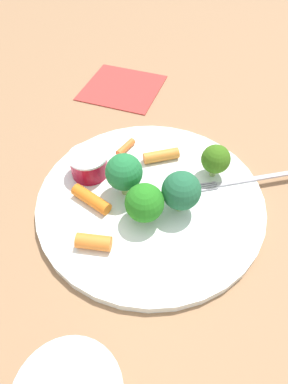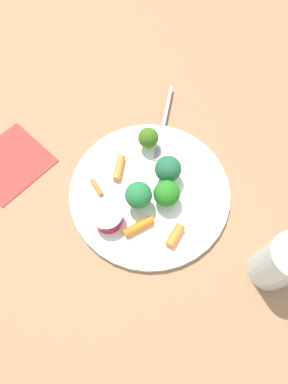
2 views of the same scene
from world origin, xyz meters
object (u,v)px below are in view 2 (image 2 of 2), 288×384
Objects in this scene: sauce_cup at (108,217)px; napkin at (10,163)px; carrot_stick_3 at (139,227)px; broccoli_floret_0 at (138,195)px; broccoli_floret_2 at (148,138)px; carrot_stick_2 at (175,236)px; broccoli_floret_1 at (168,169)px; broccoli_floret_3 at (165,196)px; carrot_stick_0 at (118,170)px; carrot_stick_1 at (97,187)px; plate at (150,191)px; drinking_glass at (279,265)px; fork at (164,122)px.

sauce_cup is 0.24m from napkin.
broccoli_floret_0 is at bearing -53.15° from carrot_stick_3.
carrot_stick_2 is (-0.14, 0.12, -0.02)m from broccoli_floret_2.
broccoli_floret_3 is (-0.02, 0.04, -0.00)m from broccoli_floret_1.
carrot_stick_1 is (0.01, 0.05, -0.00)m from carrot_stick_0.
broccoli_floret_3 is 1.53× the size of carrot_stick_1.
plate is 0.28m from napkin.
broccoli_floret_1 is at bearing -152.23° from carrot_stick_0.
sauce_cup is at bearing 18.03° from drinking_glass.
carrot_stick_3 reaches higher than napkin.
plate is at bearing -0.86° from drinking_glass.
drinking_glass is at bearing 179.14° from plate.
broccoli_floret_3 is 0.11m from carrot_stick_0.
carrot_stick_2 is 0.06m from carrot_stick_3.
broccoli_floret_0 is 0.05m from carrot_stick_3.
fork is (0.09, -0.21, -0.01)m from carrot_stick_3.
broccoli_floret_0 is 1.75× the size of carrot_stick_1.
broccoli_floret_1 is 0.13m from fork.
plate is 0.06m from broccoli_floret_0.
carrot_stick_3 is (-0.10, 0.07, 0.00)m from carrot_stick_0.
carrot_stick_0 is 0.16m from carrot_stick_2.
sauce_cup reaches higher than carrot_stick_0.
plate is 0.25m from drinking_glass.
broccoli_floret_0 reaches higher than carrot_stick_1.
carrot_stick_2 is 0.24m from fork.
plate is 8.38× the size of carrot_stick_1.
fork is at bearing -50.88° from carrot_stick_2.
carrot_stick_3 is (-0.02, 0.11, -0.03)m from broccoli_floret_1.
broccoli_floret_1 is at bearing -134.19° from carrot_stick_1.
broccoli_floret_0 is (-0.02, -0.06, 0.02)m from sauce_cup.
broccoli_floret_1 is at bearing -48.75° from carrot_stick_2.
sauce_cup is 0.95× the size of carrot_stick_3.
carrot_stick_0 is at bearing 80.38° from broccoli_floret_2.
drinking_glass is (-0.32, -0.05, 0.04)m from carrot_stick_1.
napkin is (0.29, 0.10, -0.04)m from broccoli_floret_3.
napkin is at bearing 28.93° from broccoli_floret_1.
broccoli_floret_0 is at bearing -165.26° from carrot_stick_1.
broccoli_floret_0 is at bearing 157.30° from carrot_stick_0.
broccoli_floret_1 is at bearing -105.81° from plate.
napkin is at bearing 19.65° from broccoli_floret_3.
carrot_stick_3 is (-0.03, 0.07, 0.01)m from plate.
drinking_glass is at bearing -172.93° from broccoli_floret_0.
sauce_cup is at bearing 100.20° from fork.
broccoli_floret_2 is 0.12m from broccoli_floret_3.
carrot_stick_1 is (0.09, 0.09, -0.03)m from broccoli_floret_1.
drinking_glass is (-0.23, 0.04, 0.01)m from broccoli_floret_1.
carrot_stick_0 is at bearing -22.70° from broccoli_floret_0.
drinking_glass is (-0.27, -0.09, 0.03)m from sauce_cup.
carrot_stick_2 is 0.35× the size of drinking_glass.
broccoli_floret_2 is 0.36× the size of napkin.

